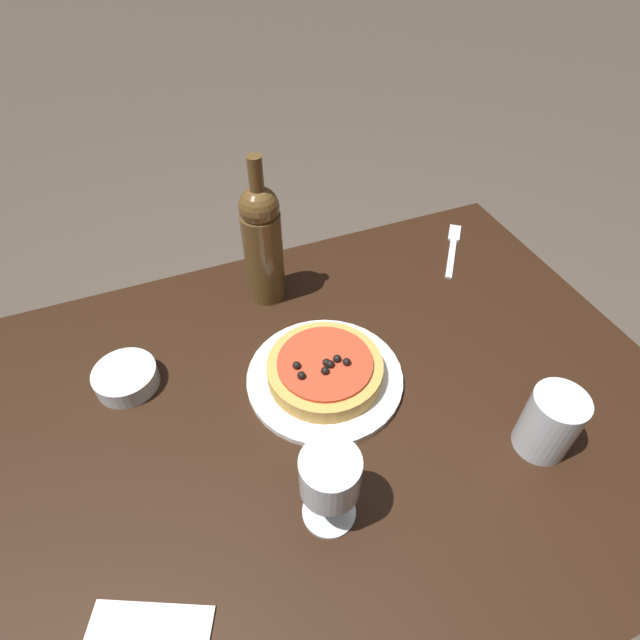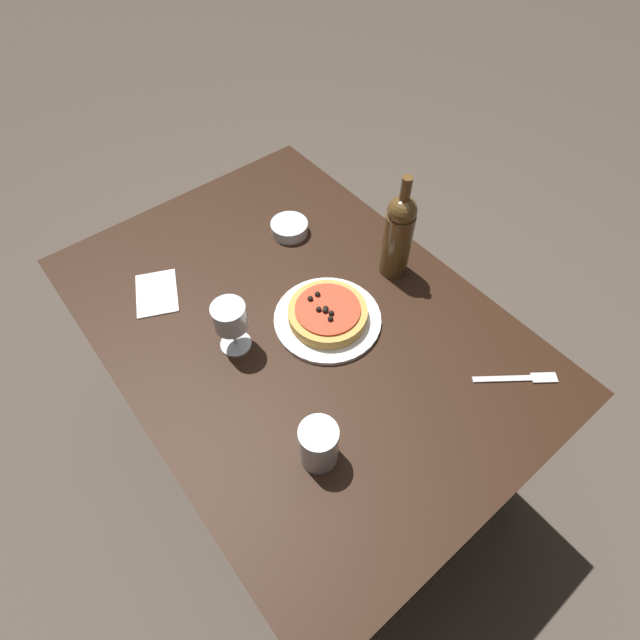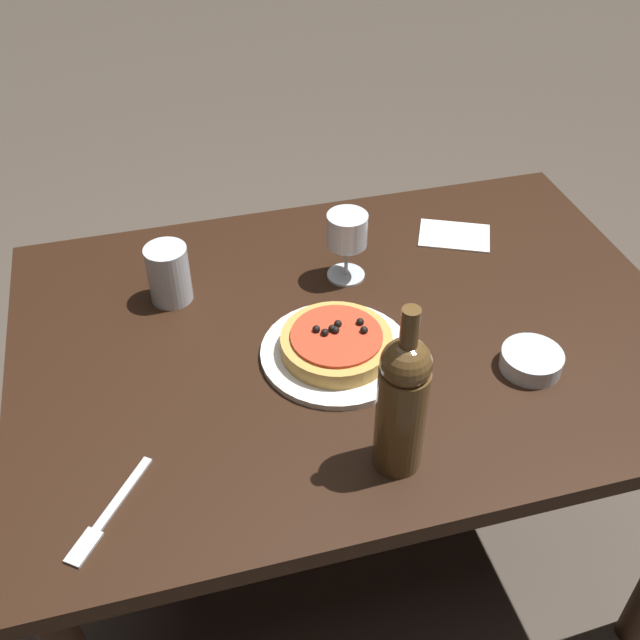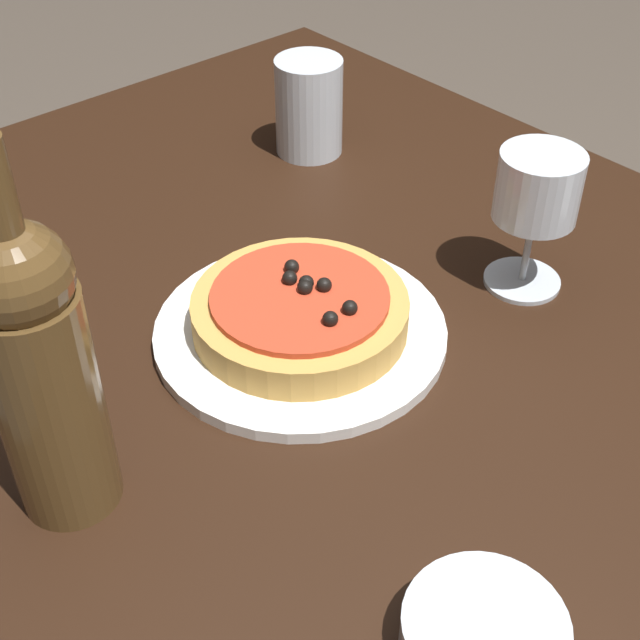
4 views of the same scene
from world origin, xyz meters
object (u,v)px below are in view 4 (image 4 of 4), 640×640
(dinner_plate, at_px, (300,332))
(water_cup, at_px, (309,107))
(pizza, at_px, (300,311))
(wine_glass, at_px, (537,194))
(dining_table, at_px, (379,404))
(side_bowl, at_px, (483,637))
(wine_bottle, at_px, (40,368))

(dinner_plate, distance_m, water_cup, 0.36)
(pizza, bearing_deg, wine_glass, -110.75)
(dining_table, relative_size, wine_glass, 8.60)
(water_cup, xyz_separation_m, side_bowl, (-0.58, 0.36, -0.04))
(water_cup, bearing_deg, dinner_plate, 137.67)
(water_cup, bearing_deg, dining_table, 150.02)
(wine_bottle, xyz_separation_m, side_bowl, (-0.29, -0.13, -0.11))
(pizza, relative_size, water_cup, 1.70)
(pizza, height_order, water_cup, water_cup)
(pizza, height_order, wine_glass, wine_glass)
(dinner_plate, xyz_separation_m, wine_bottle, (-0.02, 0.25, 0.12))
(wine_glass, bearing_deg, side_bowl, 124.82)
(dining_table, bearing_deg, water_cup, -29.98)
(wine_glass, bearing_deg, dining_table, 77.49)
(dining_table, height_order, water_cup, water_cup)
(water_cup, relative_size, side_bowl, 1.08)
(wine_glass, height_order, side_bowl, wine_glass)
(dining_table, xyz_separation_m, water_cup, (0.31, -0.18, 0.15))
(water_cup, bearing_deg, wine_bottle, 120.44)
(dinner_plate, height_order, side_bowl, side_bowl)
(dining_table, height_order, wine_glass, wine_glass)
(wine_glass, bearing_deg, pizza, 69.25)
(water_cup, bearing_deg, pizza, 137.69)
(dinner_plate, distance_m, side_bowl, 0.34)
(wine_glass, distance_m, side_bowl, 0.42)
(dinner_plate, bearing_deg, pizza, -124.70)
(dining_table, distance_m, side_bowl, 0.34)
(dining_table, height_order, wine_bottle, wine_bottle)
(pizza, xyz_separation_m, wine_glass, (-0.08, -0.22, 0.07))
(dinner_plate, xyz_separation_m, wine_glass, (-0.08, -0.22, 0.10))
(dining_table, xyz_separation_m, dinner_plate, (0.05, 0.06, 0.10))
(wine_glass, bearing_deg, wine_bottle, 82.90)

